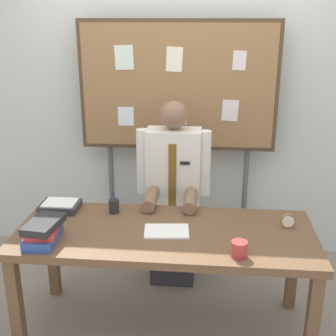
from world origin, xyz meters
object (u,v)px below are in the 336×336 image
Objects in this scene: desk_clock at (288,222)px; open_notebook at (167,231)px; person at (173,201)px; paper_tray at (60,206)px; desk at (165,242)px; book_stack at (43,232)px; coffee_mug at (239,249)px; bulletin_board at (178,90)px; pen_holder at (114,206)px.

open_notebook is at bearing -169.84° from desk_clock.
person is 0.85m from paper_tray.
open_notebook is (0.01, -0.02, 0.09)m from desk.
open_notebook is at bearing -89.00° from person.
coffee_mug is (1.15, -0.06, -0.02)m from book_stack.
paper_tray is (-1.20, 0.52, -0.02)m from coffee_mug.
book_stack reaches higher than coffee_mug.
bulletin_board is 6.53× the size of book_stack.
coffee_mug is at bearing -3.13° from book_stack.
person reaches higher than open_notebook.
book_stack is at bearing -83.62° from paper_tray.
book_stack is at bearing -130.18° from person.
book_stack is (-0.71, -0.21, 0.15)m from desk.
person is 1.01m from coffee_mug.
open_notebook is at bearing 149.80° from coffee_mug.
person is at bearing -89.98° from bulletin_board.
desk_clock is (0.76, 0.14, 0.04)m from open_notebook.
desk is 0.94× the size of bulletin_board.
coffee_mug reaches higher than open_notebook.
pen_holder is (0.33, 0.44, -0.02)m from book_stack.
desk_clock is (1.48, 0.32, -0.02)m from book_stack.
person is 0.88m from bulletin_board.
bulletin_board is 1.25m from open_notebook.
desk is 1.29m from bulletin_board.
pen_holder is at bearing 53.36° from book_stack.
person is at bearing 116.25° from coffee_mug.
person reaches higher than coffee_mug.
pen_holder is at bearing 147.82° from desk.
desk_clock is at bearing 12.40° from book_stack.
desk_clock is at bearing 49.78° from coffee_mug.
person is 15.68× the size of coffee_mug.
paper_tray is at bearing 162.10° from desk.
open_notebook is (0.01, -1.02, -0.72)m from bulletin_board.
bulletin_board is at bearing 90.02° from person.
coffee_mug is 0.35× the size of paper_tray.
coffee_mug is 0.96m from pen_holder.
desk is 0.46m from pen_holder.
paper_tray is (-0.77, 0.26, 0.02)m from open_notebook.
person is 5.54× the size of paper_tray.
desk_clock is 1.15m from pen_holder.
desk_clock is (0.77, 0.12, 0.12)m from desk.
paper_tray is (-0.76, -0.76, -0.69)m from bulletin_board.
desk is 0.09m from open_notebook.
desk_clock reaches higher than open_notebook.
book_stack is 0.55m from pen_holder.
pen_holder is at bearing 174.03° from desk_clock.
pen_holder reaches higher than desk.
desk is at bearing -17.90° from paper_tray.
open_notebook is at bearing -18.99° from paper_tray.
coffee_mug is at bearing -70.84° from bulletin_board.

